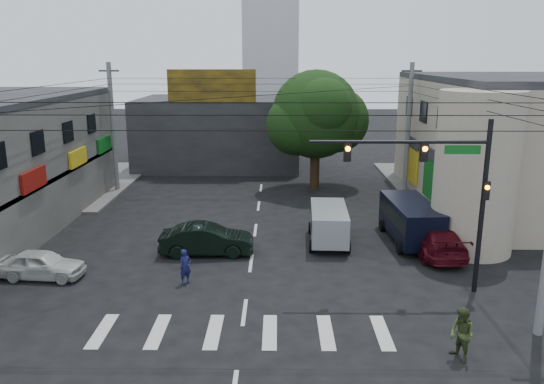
{
  "coord_description": "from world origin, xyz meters",
  "views": [
    {
      "loc": [
        1.28,
        -21.56,
        9.5
      ],
      "look_at": [
        0.98,
        4.0,
        3.0
      ],
      "focal_mm": 35.0,
      "sensor_mm": 36.0,
      "label": 1
    }
  ],
  "objects_px": {
    "maroon_sedan": "(434,239)",
    "traffic_officer": "(185,267)",
    "pedestrian_olive": "(462,334)",
    "utility_pole_far_right": "(408,129)",
    "white_compact": "(42,264)",
    "silver_minivan": "(329,226)",
    "street_tree": "(316,115)",
    "traffic_gantry": "(443,179)",
    "utility_pole_far_left": "(113,128)",
    "dark_sedan": "(207,240)",
    "navy_van": "(410,222)"
  },
  "relations": [
    {
      "from": "dark_sedan",
      "to": "navy_van",
      "type": "distance_m",
      "value": 10.7
    },
    {
      "from": "street_tree",
      "to": "white_compact",
      "type": "distance_m",
      "value": 21.88
    },
    {
      "from": "traffic_gantry",
      "to": "dark_sedan",
      "type": "xyz_separation_m",
      "value": [
        -10.07,
        4.21,
        -4.07
      ]
    },
    {
      "from": "pedestrian_olive",
      "to": "street_tree",
      "type": "bearing_deg",
      "value": 163.7
    },
    {
      "from": "utility_pole_far_right",
      "to": "dark_sedan",
      "type": "bearing_deg",
      "value": -134.89
    },
    {
      "from": "traffic_gantry",
      "to": "dark_sedan",
      "type": "relative_size",
      "value": 1.55
    },
    {
      "from": "white_compact",
      "to": "silver_minivan",
      "type": "relative_size",
      "value": 0.86
    },
    {
      "from": "dark_sedan",
      "to": "utility_pole_far_left",
      "type": "bearing_deg",
      "value": 30.69
    },
    {
      "from": "traffic_officer",
      "to": "silver_minivan",
      "type": "bearing_deg",
      "value": -4.65
    },
    {
      "from": "maroon_sedan",
      "to": "traffic_officer",
      "type": "distance_m",
      "value": 12.35
    },
    {
      "from": "utility_pole_far_left",
      "to": "silver_minivan",
      "type": "bearing_deg",
      "value": -37.39
    },
    {
      "from": "silver_minivan",
      "to": "traffic_officer",
      "type": "height_order",
      "value": "silver_minivan"
    },
    {
      "from": "street_tree",
      "to": "silver_minivan",
      "type": "relative_size",
      "value": 1.95
    },
    {
      "from": "pedestrian_olive",
      "to": "traffic_gantry",
      "type": "bearing_deg",
      "value": 148.8
    },
    {
      "from": "traffic_officer",
      "to": "street_tree",
      "type": "bearing_deg",
      "value": 25.6
    },
    {
      "from": "silver_minivan",
      "to": "navy_van",
      "type": "relative_size",
      "value": 0.81
    },
    {
      "from": "street_tree",
      "to": "utility_pole_far_left",
      "type": "distance_m",
      "value": 14.56
    },
    {
      "from": "street_tree",
      "to": "traffic_officer",
      "type": "height_order",
      "value": "street_tree"
    },
    {
      "from": "navy_van",
      "to": "street_tree",
      "type": "bearing_deg",
      "value": 16.91
    },
    {
      "from": "street_tree",
      "to": "pedestrian_olive",
      "type": "height_order",
      "value": "street_tree"
    },
    {
      "from": "utility_pole_far_left",
      "to": "maroon_sedan",
      "type": "relative_size",
      "value": 1.74
    },
    {
      "from": "utility_pole_far_right",
      "to": "maroon_sedan",
      "type": "bearing_deg",
      "value": -96.62
    },
    {
      "from": "utility_pole_far_right",
      "to": "pedestrian_olive",
      "type": "relative_size",
      "value": 5.15
    },
    {
      "from": "pedestrian_olive",
      "to": "utility_pole_far_right",
      "type": "bearing_deg",
      "value": 147.38
    },
    {
      "from": "traffic_gantry",
      "to": "utility_pole_far_left",
      "type": "height_order",
      "value": "utility_pole_far_left"
    },
    {
      "from": "dark_sedan",
      "to": "white_compact",
      "type": "distance_m",
      "value": 7.54
    },
    {
      "from": "maroon_sedan",
      "to": "traffic_officer",
      "type": "bearing_deg",
      "value": 15.74
    },
    {
      "from": "street_tree",
      "to": "dark_sedan",
      "type": "distance_m",
      "value": 15.86
    },
    {
      "from": "utility_pole_far_left",
      "to": "utility_pole_far_right",
      "type": "bearing_deg",
      "value": 0.0
    },
    {
      "from": "utility_pole_far_left",
      "to": "dark_sedan",
      "type": "relative_size",
      "value": 1.98
    },
    {
      "from": "street_tree",
      "to": "utility_pole_far_right",
      "type": "distance_m",
      "value": 6.63
    },
    {
      "from": "utility_pole_far_right",
      "to": "maroon_sedan",
      "type": "height_order",
      "value": "utility_pole_far_right"
    },
    {
      "from": "navy_van",
      "to": "traffic_gantry",
      "type": "bearing_deg",
      "value": 172.96
    },
    {
      "from": "dark_sedan",
      "to": "silver_minivan",
      "type": "xyz_separation_m",
      "value": [
        6.19,
        1.75,
        0.18
      ]
    },
    {
      "from": "white_compact",
      "to": "silver_minivan",
      "type": "distance_m",
      "value": 13.94
    },
    {
      "from": "utility_pole_far_left",
      "to": "pedestrian_olive",
      "type": "distance_m",
      "value": 28.61
    },
    {
      "from": "utility_pole_far_right",
      "to": "silver_minivan",
      "type": "height_order",
      "value": "utility_pole_far_right"
    },
    {
      "from": "utility_pole_far_left",
      "to": "silver_minivan",
      "type": "distance_m",
      "value": 18.54
    },
    {
      "from": "white_compact",
      "to": "silver_minivan",
      "type": "bearing_deg",
      "value": -65.31
    },
    {
      "from": "street_tree",
      "to": "utility_pole_far_left",
      "type": "relative_size",
      "value": 0.95
    },
    {
      "from": "street_tree",
      "to": "utility_pole_far_left",
      "type": "height_order",
      "value": "utility_pole_far_left"
    },
    {
      "from": "maroon_sedan",
      "to": "navy_van",
      "type": "bearing_deg",
      "value": -67.6
    },
    {
      "from": "navy_van",
      "to": "utility_pole_far_right",
      "type": "bearing_deg",
      "value": -14.58
    },
    {
      "from": "silver_minivan",
      "to": "white_compact",
      "type": "bearing_deg",
      "value": 112.51
    },
    {
      "from": "traffic_officer",
      "to": "navy_van",
      "type": "bearing_deg",
      "value": -16.56
    },
    {
      "from": "dark_sedan",
      "to": "silver_minivan",
      "type": "relative_size",
      "value": 1.04
    },
    {
      "from": "utility_pole_far_left",
      "to": "white_compact",
      "type": "distance_m",
      "value": 16.35
    },
    {
      "from": "white_compact",
      "to": "pedestrian_olive",
      "type": "height_order",
      "value": "pedestrian_olive"
    },
    {
      "from": "street_tree",
      "to": "white_compact",
      "type": "bearing_deg",
      "value": -128.06
    },
    {
      "from": "white_compact",
      "to": "pedestrian_olive",
      "type": "distance_m",
      "value": 17.54
    }
  ]
}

